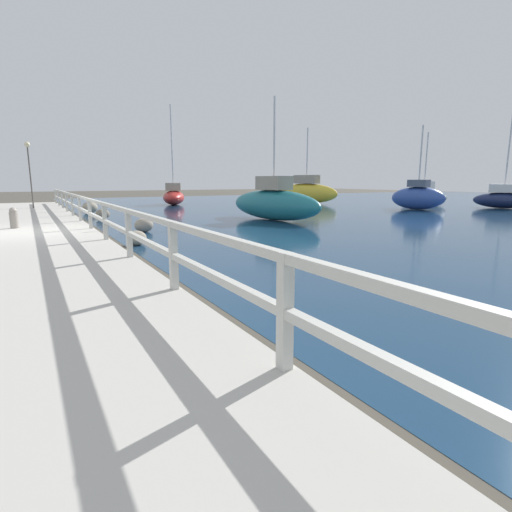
# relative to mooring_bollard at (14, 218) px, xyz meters

# --- Properties ---
(ground_plane) EXTENTS (120.00, 120.00, 0.00)m
(ground_plane) POSITION_rel_mooring_bollard_xyz_m (0.32, -1.25, -0.57)
(ground_plane) COLOR #4C473D
(dock_walkway) EXTENTS (3.67, 36.00, 0.25)m
(dock_walkway) POSITION_rel_mooring_bollard_xyz_m (0.32, -1.25, -0.45)
(dock_walkway) COLOR beige
(dock_walkway) RESTS_ON ground
(railing) EXTENTS (0.10, 32.50, 0.93)m
(railing) POSITION_rel_mooring_bollard_xyz_m (2.06, -1.25, 0.31)
(railing) COLOR beige
(railing) RESTS_ON dock_walkway
(boulder_water_edge) EXTENTS (0.61, 0.55, 0.46)m
(boulder_water_edge) POSITION_rel_mooring_bollard_xyz_m (3.30, 4.51, -0.34)
(boulder_water_edge) COLOR slate
(boulder_water_edge) RESTS_ON ground
(boulder_near_dock) EXTENTS (0.53, 0.48, 0.40)m
(boulder_near_dock) POSITION_rel_mooring_bollard_xyz_m (2.86, -3.73, -0.37)
(boulder_near_dock) COLOR gray
(boulder_near_dock) RESTS_ON ground
(boulder_far_strip) EXTENTS (0.80, 0.72, 0.60)m
(boulder_far_strip) POSITION_rel_mooring_bollard_xyz_m (3.29, 8.51, -0.27)
(boulder_far_strip) COLOR gray
(boulder_far_strip) RESTS_ON ground
(boulder_downstream) EXTENTS (0.63, 0.56, 0.47)m
(boulder_downstream) POSITION_rel_mooring_bollard_xyz_m (3.75, -0.99, -0.34)
(boulder_downstream) COLOR gray
(boulder_downstream) RESTS_ON ground
(mooring_bollard) EXTENTS (0.24, 0.24, 0.65)m
(mooring_bollard) POSITION_rel_mooring_bollard_xyz_m (0.00, 0.00, 0.00)
(mooring_bollard) COLOR gray
(mooring_bollard) RESTS_ON dock_walkway
(dock_lamp) EXTENTS (0.27, 0.27, 3.47)m
(dock_lamp) POSITION_rel_mooring_bollard_xyz_m (0.68, 10.24, 2.25)
(dock_lamp) COLOR #514C47
(dock_lamp) RESTS_ON dock_walkway
(sailboat_blue) EXTENTS (2.35, 3.41, 4.87)m
(sailboat_blue) POSITION_rel_mooring_bollard_xyz_m (20.74, 1.64, 0.18)
(sailboat_blue) COLOR #2D4C9E
(sailboat_blue) RESTS_ON water_surface
(sailboat_gray) EXTENTS (1.79, 3.55, 5.12)m
(sailboat_gray) POSITION_rel_mooring_bollard_xyz_m (25.76, 5.14, 0.06)
(sailboat_gray) COLOR gray
(sailboat_gray) RESTS_ON water_surface
(sailboat_navy) EXTENTS (2.34, 3.73, 5.86)m
(sailboat_navy) POSITION_rel_mooring_bollard_xyz_m (26.32, -0.28, 0.04)
(sailboat_navy) COLOR #192347
(sailboat_navy) RESTS_ON water_surface
(sailboat_teal) EXTENTS (2.00, 5.69, 5.17)m
(sailboat_teal) POSITION_rel_mooring_bollard_xyz_m (9.78, 0.39, 0.17)
(sailboat_teal) COLOR #1E707A
(sailboat_teal) RESTS_ON water_surface
(sailboat_yellow) EXTENTS (2.39, 5.81, 5.60)m
(sailboat_yellow) POSITION_rel_mooring_bollard_xyz_m (19.14, 10.57, 0.29)
(sailboat_yellow) COLOR gold
(sailboat_yellow) RESTS_ON water_surface
(sailboat_red) EXTENTS (2.71, 4.11, 6.91)m
(sailboat_red) POSITION_rel_mooring_bollard_xyz_m (9.61, 13.64, 0.06)
(sailboat_red) COLOR red
(sailboat_red) RESTS_ON water_surface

